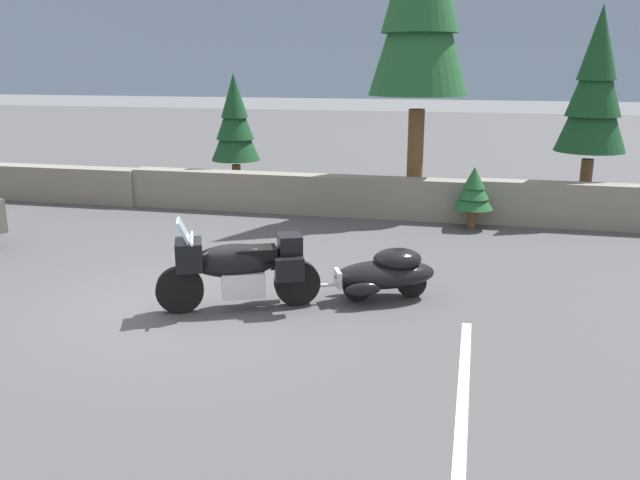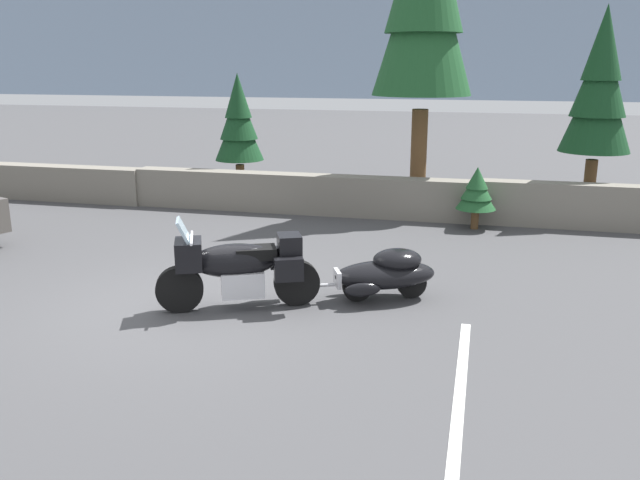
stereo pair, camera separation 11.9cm
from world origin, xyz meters
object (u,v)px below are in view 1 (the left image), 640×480
object	(u,v)px
touring_motorcycle	(238,267)
pine_tree_far_right	(235,122)
pine_tree_secondary	(595,87)
car_shaped_trailer	(386,272)

from	to	relation	value
touring_motorcycle	pine_tree_far_right	bearing A→B (deg)	110.37
pine_tree_secondary	pine_tree_far_right	bearing A→B (deg)	179.75
pine_tree_far_right	pine_tree_secondary	bearing A→B (deg)	-0.25
touring_motorcycle	pine_tree_secondary	xyz separation A→B (m)	(5.57, 7.19, 2.25)
touring_motorcycle	car_shaped_trailer	distance (m)	2.16
pine_tree_secondary	pine_tree_far_right	xyz separation A→B (m)	(-8.25, 0.04, -0.90)
touring_motorcycle	pine_tree_far_right	size ratio (longest dim) A/B	0.69
car_shaped_trailer	pine_tree_far_right	size ratio (longest dim) A/B	0.69
pine_tree_secondary	pine_tree_far_right	size ratio (longest dim) A/B	1.45
touring_motorcycle	pine_tree_far_right	xyz separation A→B (m)	(-2.68, 7.23, 1.35)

